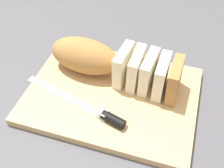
# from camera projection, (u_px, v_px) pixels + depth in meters

# --- Properties ---
(ground_plane) EXTENTS (3.00, 3.00, 0.00)m
(ground_plane) POSITION_uv_depth(u_px,v_px,m) (112.00, 98.00, 0.70)
(ground_plane) COLOR #4C4C51
(cutting_board) EXTENTS (0.42, 0.32, 0.02)m
(cutting_board) POSITION_uv_depth(u_px,v_px,m) (112.00, 95.00, 0.69)
(cutting_board) COLOR tan
(cutting_board) RESTS_ON ground_plane
(bread_loaf) EXTENTS (0.34, 0.13, 0.09)m
(bread_loaf) POSITION_uv_depth(u_px,v_px,m) (108.00, 62.00, 0.69)
(bread_loaf) COLOR #A8753D
(bread_loaf) RESTS_ON cutting_board
(bread_knife) EXTENTS (0.27, 0.11, 0.02)m
(bread_knife) POSITION_uv_depth(u_px,v_px,m) (99.00, 113.00, 0.63)
(bread_knife) COLOR silver
(bread_knife) RESTS_ON cutting_board
(crumb_near_knife) EXTENTS (0.00, 0.00, 0.00)m
(crumb_near_knife) POSITION_uv_depth(u_px,v_px,m) (121.00, 90.00, 0.69)
(crumb_near_knife) COLOR #A8753D
(crumb_near_knife) RESTS_ON cutting_board
(crumb_near_loaf) EXTENTS (0.00, 0.00, 0.00)m
(crumb_near_loaf) POSITION_uv_depth(u_px,v_px,m) (112.00, 76.00, 0.72)
(crumb_near_loaf) COLOR #A8753D
(crumb_near_loaf) RESTS_ON cutting_board
(crumb_stray_left) EXTENTS (0.00, 0.00, 0.00)m
(crumb_stray_left) POSITION_uv_depth(u_px,v_px,m) (109.00, 111.00, 0.64)
(crumb_stray_left) COLOR #A8753D
(crumb_stray_left) RESTS_ON cutting_board
(crumb_stray_right) EXTENTS (0.01, 0.01, 0.01)m
(crumb_stray_right) POSITION_uv_depth(u_px,v_px,m) (141.00, 87.00, 0.69)
(crumb_stray_right) COLOR #A8753D
(crumb_stray_right) RESTS_ON cutting_board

